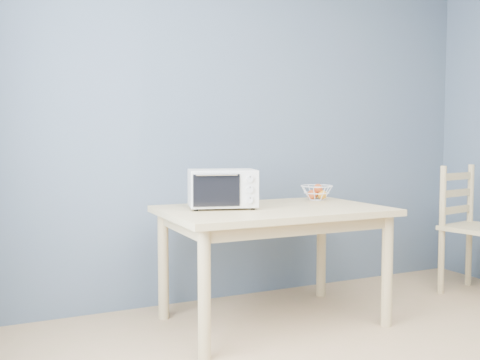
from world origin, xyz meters
name	(u,v)px	position (x,y,z in m)	size (l,w,h in m)	color
dining_table	(273,223)	(-0.14, 1.59, 0.65)	(1.40, 0.90, 0.75)	tan
toaster_oven	(220,188)	(-0.47, 1.70, 0.88)	(0.48, 0.39, 0.25)	beige
fruit_basket	(316,192)	(0.35, 1.84, 0.81)	(0.23, 0.23, 0.12)	silver
dining_chair	(474,231)	(1.58, 1.52, 0.49)	(0.55, 0.55, 0.99)	tan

